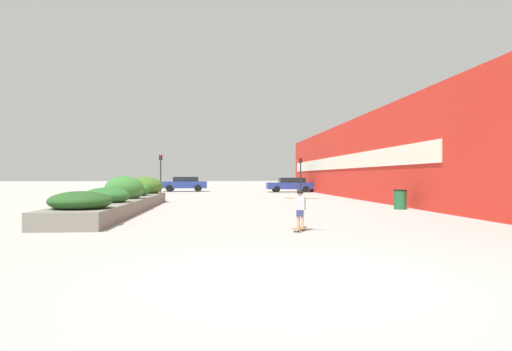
{
  "coord_description": "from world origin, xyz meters",
  "views": [
    {
      "loc": [
        -1.25,
        -7.02,
        1.54
      ],
      "look_at": [
        0.52,
        14.28,
        1.59
      ],
      "focal_mm": 32.0,
      "sensor_mm": 36.0,
      "label": 1
    }
  ],
  "objects": [
    {
      "name": "skateboarder",
      "position": [
        1.06,
        5.69,
        0.77
      ],
      "size": [
        0.96,
        0.53,
        1.11
      ],
      "rotation": [
        0.0,
        0.0,
        -0.46
      ],
      "color": "tan",
      "rests_on": "skateboard"
    },
    {
      "name": "skateboard",
      "position": [
        1.06,
        5.69,
        0.07
      ],
      "size": [
        0.54,
        0.8,
        0.09
      ],
      "rotation": [
        0.0,
        0.0,
        -0.46
      ],
      "color": "olive",
      "rests_on": "ground_plane"
    },
    {
      "name": "car_center_left",
      "position": [
        -4.7,
        40.35,
        0.81
      ],
      "size": [
        4.6,
        1.94,
        1.51
      ],
      "rotation": [
        0.0,
        0.0,
        1.57
      ],
      "color": "navy",
      "rests_on": "ground_plane"
    },
    {
      "name": "traffic_light_right",
      "position": [
        6.22,
        33.96,
        2.24
      ],
      "size": [
        0.28,
        0.3,
        3.26
      ],
      "color": "black",
      "rests_on": "ground_plane"
    },
    {
      "name": "building_wall_right",
      "position": [
        8.35,
        22.56,
        2.76
      ],
      "size": [
        0.67,
        49.82,
        5.53
      ],
      "color": "red",
      "rests_on": "ground_plane"
    },
    {
      "name": "trash_bin",
      "position": [
        7.27,
        13.74,
        0.46
      ],
      "size": [
        0.61,
        0.61,
        0.92
      ],
      "color": "#1E5B33",
      "rests_on": "ground_plane"
    },
    {
      "name": "car_leftmost",
      "position": [
        5.91,
        37.77,
        0.76
      ],
      "size": [
        4.61,
        1.93,
        1.43
      ],
      "rotation": [
        0.0,
        0.0,
        1.57
      ],
      "color": "navy",
      "rests_on": "ground_plane"
    },
    {
      "name": "planter_box",
      "position": [
        -5.56,
        14.34,
        0.55
      ],
      "size": [
        2.06,
        15.92,
        1.57
      ],
      "color": "slate",
      "rests_on": "ground_plane"
    },
    {
      "name": "ground_plane",
      "position": [
        0.0,
        0.0,
        0.0
      ],
      "size": [
        300.0,
        300.0,
        0.0
      ],
      "primitive_type": "plane",
      "color": "#A3A099"
    },
    {
      "name": "traffic_light_left",
      "position": [
        -6.35,
        33.92,
        2.36
      ],
      "size": [
        0.28,
        0.3,
        3.46
      ],
      "color": "black",
      "rests_on": "ground_plane"
    }
  ]
}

